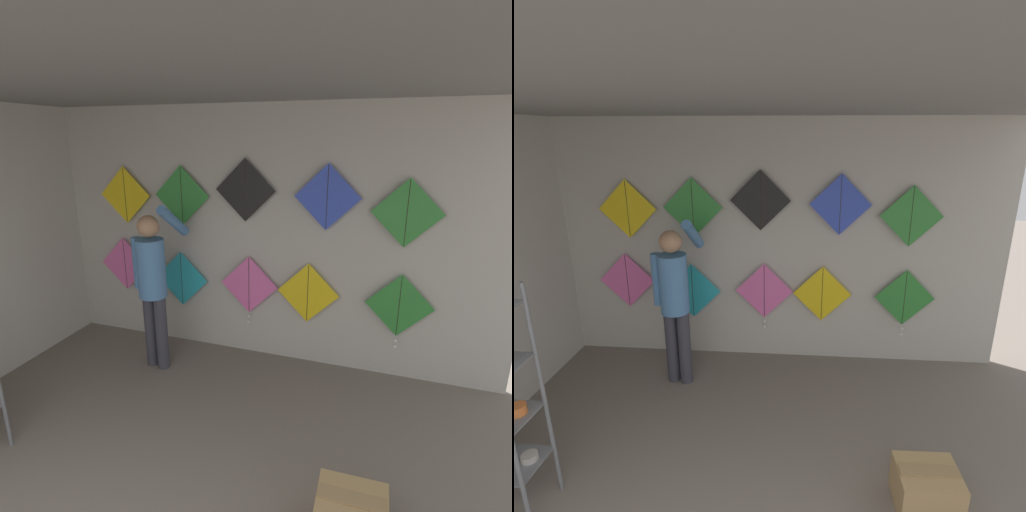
{
  "view_description": "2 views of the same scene",
  "coord_description": "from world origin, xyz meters",
  "views": [
    {
      "loc": [
        1.45,
        -0.44,
        2.46
      ],
      "look_at": [
        0.19,
        3.29,
        1.29
      ],
      "focal_mm": 28.0,
      "sensor_mm": 36.0,
      "label": 1
    },
    {
      "loc": [
        0.45,
        -0.77,
        2.63
      ],
      "look_at": [
        0.11,
        3.29,
        1.37
      ],
      "focal_mm": 28.0,
      "sensor_mm": 36.0,
      "label": 2
    }
  ],
  "objects": [
    {
      "name": "kite_5",
      "position": [
        -1.52,
        3.53,
        1.8
      ],
      "size": [
        0.67,
        0.01,
        0.67
      ],
      "color": "yellow"
    },
    {
      "name": "shopkeeper",
      "position": [
        -0.85,
        2.97,
        1.03
      ],
      "size": [
        0.46,
        0.61,
        1.82
      ],
      "rotation": [
        0.0,
        0.0,
        -0.13
      ],
      "color": "#383842",
      "rests_on": "ground"
    },
    {
      "name": "ceiling_slab",
      "position": [
        0.0,
        1.79,
        2.82
      ],
      "size": [
        5.43,
        4.39,
        0.04
      ],
      "primitive_type": "cube",
      "color": "gray"
    },
    {
      "name": "kite_1",
      "position": [
        -0.83,
        3.53,
        0.84
      ],
      "size": [
        0.67,
        0.01,
        0.67
      ],
      "color": "#28B2C6"
    },
    {
      "name": "kite_2",
      "position": [
        0.03,
        3.53,
        0.84
      ],
      "size": [
        0.67,
        0.04,
        0.81
      ],
      "color": "pink"
    },
    {
      "name": "kite_3",
      "position": [
        0.7,
        3.53,
        0.85
      ],
      "size": [
        0.67,
        0.01,
        0.67
      ],
      "color": "yellow"
    },
    {
      "name": "kite_7",
      "position": [
        -0.01,
        3.53,
        1.92
      ],
      "size": [
        0.67,
        0.01,
        0.67
      ],
      "color": "black"
    },
    {
      "name": "kite_0",
      "position": [
        -1.61,
        3.53,
        0.94
      ],
      "size": [
        0.67,
        0.01,
        0.67
      ],
      "color": "pink"
    },
    {
      "name": "kite_6",
      "position": [
        -0.77,
        3.53,
        1.83
      ],
      "size": [
        0.67,
        0.01,
        0.67
      ],
      "color": "#338C38"
    },
    {
      "name": "back_panel",
      "position": [
        0.0,
        3.62,
        1.4
      ],
      "size": [
        5.43,
        0.06,
        2.8
      ],
      "primitive_type": "cube",
      "color": "#BCB7AD",
      "rests_on": "ground"
    },
    {
      "name": "kite_9",
      "position": [
        1.61,
        3.53,
        1.77
      ],
      "size": [
        0.67,
        0.01,
        0.67
      ],
      "color": "#338C38"
    },
    {
      "name": "kite_4",
      "position": [
        1.63,
        3.53,
        0.81
      ],
      "size": [
        0.67,
        0.04,
        0.81
      ],
      "color": "#338C38"
    },
    {
      "name": "kite_8",
      "position": [
        0.86,
        3.53,
        1.89
      ],
      "size": [
        0.67,
        0.01,
        0.67
      ],
      "color": "blue"
    }
  ]
}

